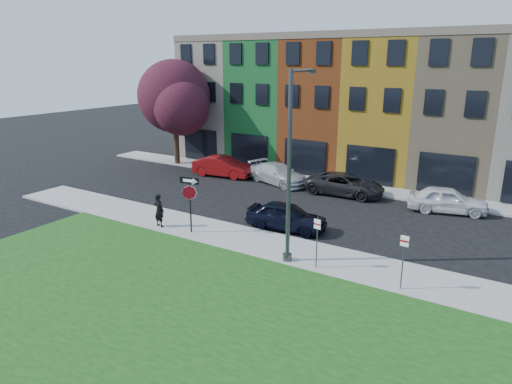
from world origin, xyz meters
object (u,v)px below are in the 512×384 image
Objects in this scene: stop_sign at (190,193)px; street_lamp at (291,168)px; sedan_near at (286,216)px; man at (159,210)px.

street_lamp is at bearing -11.99° from stop_sign.
street_lamp reaches higher than stop_sign.
sedan_near is (3.78, 3.21, -1.46)m from stop_sign.
street_lamp is at bearing -175.26° from man.
stop_sign reaches higher than sedan_near.
man is at bearing 115.82° from sedan_near.
sedan_near is 5.26m from street_lamp.
street_lamp is (5.75, -0.20, 2.04)m from stop_sign.
man is (-1.94, -0.21, -1.18)m from stop_sign.
street_lamp is (1.97, -3.41, 3.50)m from sedan_near.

